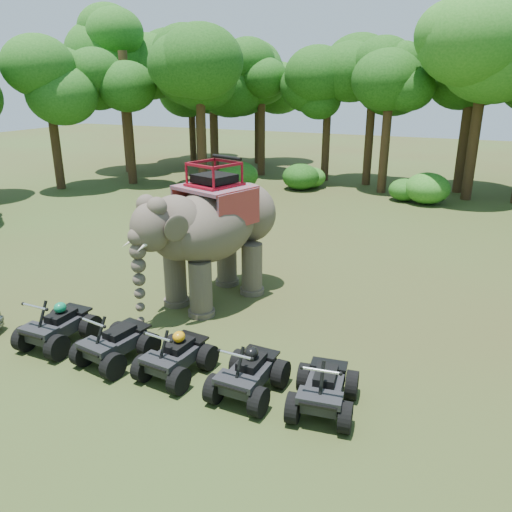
# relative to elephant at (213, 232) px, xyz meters

# --- Properties ---
(ground) EXTENTS (110.00, 110.00, 0.00)m
(ground) POSITION_rel_elephant_xyz_m (1.74, -1.89, -2.22)
(ground) COLOR #47381E
(ground) RESTS_ON ground
(elephant) EXTENTS (3.84, 5.73, 4.43)m
(elephant) POSITION_rel_elephant_xyz_m (0.00, 0.00, 0.00)
(elephant) COLOR brown
(elephant) RESTS_ON ground
(atv_0) EXTENTS (1.37, 1.87, 1.38)m
(atv_0) POSITION_rel_elephant_xyz_m (-2.34, -4.28, -1.52)
(atv_0) COLOR black
(atv_0) RESTS_ON ground
(atv_1) EXTENTS (1.58, 1.99, 1.34)m
(atv_1) POSITION_rel_elephant_xyz_m (-0.41, -4.33, -1.55)
(atv_1) COLOR black
(atv_1) RESTS_ON ground
(atv_2) EXTENTS (1.43, 1.86, 1.30)m
(atv_2) POSITION_rel_elephant_xyz_m (1.27, -4.25, -1.57)
(atv_2) COLOR black
(atv_2) RESTS_ON ground
(atv_3) EXTENTS (1.36, 1.83, 1.33)m
(atv_3) POSITION_rel_elephant_xyz_m (3.15, -4.25, -1.55)
(atv_3) COLOR black
(atv_3) RESTS_ON ground
(atv_4) EXTENTS (1.53, 1.94, 1.32)m
(atv_4) POSITION_rel_elephant_xyz_m (4.83, -4.11, -1.55)
(atv_4) COLOR black
(atv_4) RESTS_ON ground
(tree_0) EXTENTS (5.71, 5.71, 8.16)m
(tree_0) POSITION_rel_elephant_xyz_m (1.74, 18.45, 1.86)
(tree_0) COLOR #195114
(tree_0) RESTS_ON ground
(tree_1) EXTENTS (6.46, 6.46, 9.23)m
(tree_1) POSITION_rel_elephant_xyz_m (6.06, 20.45, 2.40)
(tree_1) COLOR #195114
(tree_1) RESTS_ON ground
(tree_25) EXTENTS (6.07, 6.07, 8.68)m
(tree_25) POSITION_rel_elephant_xyz_m (-17.41, 11.16, 2.12)
(tree_25) COLOR #195114
(tree_25) RESTS_ON ground
(tree_26) EXTENTS (6.52, 6.52, 9.32)m
(tree_26) POSITION_rel_elephant_xyz_m (-14.27, 14.53, 2.44)
(tree_26) COLOR #195114
(tree_26) RESTS_ON ground
(tree_27) EXTENTS (6.09, 6.09, 8.70)m
(tree_27) POSITION_rel_elephant_xyz_m (-8.85, 14.69, 2.13)
(tree_27) COLOR #195114
(tree_27) RESTS_ON ground
(tree_28) EXTENTS (5.89, 5.89, 8.41)m
(tree_28) POSITION_rel_elephant_xyz_m (-7.57, 21.02, 1.99)
(tree_28) COLOR #195114
(tree_28) RESTS_ON ground
(tree_29) EXTENTS (5.30, 5.30, 7.57)m
(tree_29) POSITION_rel_elephant_xyz_m (-2.67, 20.86, 1.57)
(tree_29) COLOR #195114
(tree_29) RESTS_ON ground
(tree_33) EXTENTS (5.95, 5.95, 8.51)m
(tree_33) POSITION_rel_elephant_xyz_m (-10.12, 26.14, 2.04)
(tree_33) COLOR #195114
(tree_33) RESTS_ON ground
(tree_34) EXTENTS (5.65, 5.65, 8.08)m
(tree_34) POSITION_rel_elephant_xyz_m (0.32, 20.57, 1.82)
(tree_34) COLOR #195114
(tree_34) RESTS_ON ground
(tree_35) EXTENTS (5.58, 5.58, 7.98)m
(tree_35) POSITION_rel_elephant_xyz_m (-15.02, 23.78, 1.77)
(tree_35) COLOR #195114
(tree_35) RESTS_ON ground
(tree_36) EXTENTS (6.73, 6.73, 9.61)m
(tree_36) POSITION_rel_elephant_xyz_m (6.66, 18.53, 2.59)
(tree_36) COLOR #195114
(tree_36) RESTS_ON ground
(tree_38) EXTENTS (7.39, 7.39, 10.56)m
(tree_38) POSITION_rel_elephant_xyz_m (-17.35, 18.20, 3.06)
(tree_38) COLOR #195114
(tree_38) RESTS_ON ground
(tree_39) EXTENTS (6.78, 6.78, 9.69)m
(tree_39) POSITION_rel_elephant_xyz_m (-14.97, 24.84, 2.63)
(tree_39) COLOR #195114
(tree_39) RESTS_ON ground
(tree_40) EXTENTS (6.09, 6.09, 8.70)m
(tree_40) POSITION_rel_elephant_xyz_m (-14.94, 27.14, 2.13)
(tree_40) COLOR #195114
(tree_40) RESTS_ON ground
(tree_41) EXTENTS (6.01, 6.01, 8.59)m
(tree_41) POSITION_rel_elephant_xyz_m (-10.90, 20.07, 2.08)
(tree_41) COLOR #195114
(tree_41) RESTS_ON ground
(tree_42) EXTENTS (6.13, 6.13, 8.75)m
(tree_42) POSITION_rel_elephant_xyz_m (-12.09, 22.24, 2.16)
(tree_42) COLOR #195114
(tree_42) RESTS_ON ground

